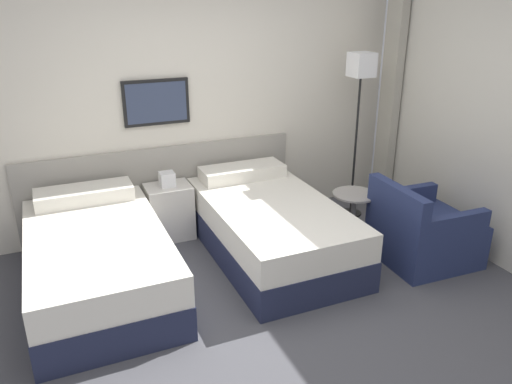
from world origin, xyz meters
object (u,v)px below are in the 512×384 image
(nightstand, at_px, (169,210))
(side_table, at_px, (353,208))
(bed_near_door, at_px, (98,260))
(armchair, at_px, (422,234))
(bed_near_window, at_px, (271,227))
(floor_lamp, at_px, (360,82))

(nightstand, distance_m, side_table, 1.82)
(bed_near_door, xyz_separation_m, armchair, (2.79, -0.65, -0.02))
(armchair, bearing_deg, side_table, 38.28)
(bed_near_door, bearing_deg, nightstand, 42.97)
(bed_near_door, bearing_deg, bed_near_window, 0.00)
(floor_lamp, height_order, armchair, floor_lamp)
(bed_near_window, bearing_deg, nightstand, 137.03)
(bed_near_door, distance_m, bed_near_window, 1.56)
(nightstand, distance_m, floor_lamp, 2.33)
(bed_near_window, distance_m, nightstand, 1.06)
(nightstand, bearing_deg, floor_lamp, -7.23)
(bed_near_door, distance_m, side_table, 2.40)
(bed_near_window, relative_size, side_table, 3.65)
(bed_near_door, distance_m, armchair, 2.86)
(bed_near_door, height_order, bed_near_window, same)
(bed_near_door, xyz_separation_m, side_table, (2.39, -0.11, 0.09))
(nightstand, relative_size, floor_lamp, 0.39)
(bed_near_window, relative_size, floor_lamp, 1.08)
(nightstand, relative_size, side_table, 1.32)
(bed_near_window, height_order, floor_lamp, floor_lamp)
(nightstand, bearing_deg, armchair, -34.46)
(bed_near_window, xyz_separation_m, side_table, (0.83, -0.11, 0.09))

